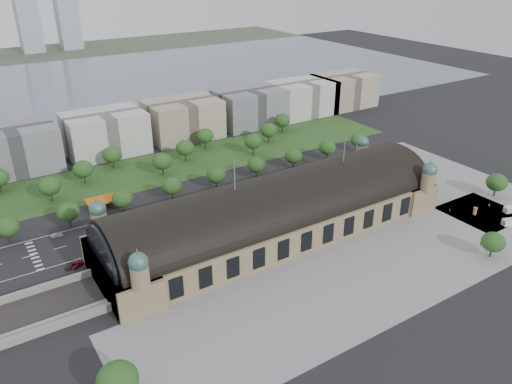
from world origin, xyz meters
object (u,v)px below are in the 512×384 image
traffic_car_5 (291,175)px  parked_car_6 (199,223)px  parked_car_0 (71,266)px  parked_car_4 (141,245)px  traffic_car_4 (222,203)px  traffic_car_6 (339,176)px  bus_mid (261,200)px  van_east (510,210)px  bus_west (212,214)px  pedestrian_5 (489,205)px  parked_car_1 (77,264)px  advertising_column (475,211)px  van_south (509,222)px  parked_car_3 (108,253)px  parked_car_2 (93,260)px  bus_east (281,192)px  parked_car_5 (138,240)px  petrol_station (103,200)px  pedestrian_4 (480,244)px  traffic_car_1 (57,235)px  pedestrian_2 (450,210)px

traffic_car_5 → parked_car_6: bearing=100.6°
parked_car_0 → parked_car_4: size_ratio=1.21×
traffic_car_5 → traffic_car_4: bearing=94.0°
traffic_car_6 → bus_mid: bus_mid is taller
parked_car_6 → van_east: van_east is taller
traffic_car_5 → traffic_car_6: traffic_car_5 is taller
bus_west → pedestrian_5: bus_west is taller
parked_car_1 → traffic_car_6: bearing=64.0°
bus_west → advertising_column: size_ratio=3.01×
bus_mid → van_south: bus_mid is taller
parked_car_3 → advertising_column: 161.35m
parked_car_2 → bus_mid: (81.48, 6.00, 0.94)m
bus_west → bus_mid: bearing=-85.6°
traffic_car_4 → traffic_car_6: (67.76, -5.98, -0.08)m
parked_car_2 → parked_car_4: 19.63m
bus_mid → bus_east: (12.77, 1.65, 0.17)m
traffic_car_6 → parked_car_5: bearing=-92.3°
parked_car_2 → advertising_column: bearing=45.1°
petrol_station → traffic_car_4: 55.83m
advertising_column → pedestrian_4: size_ratio=2.05×
traffic_car_4 → van_south: 128.35m
van_east → pedestrian_5: 9.12m
van_east → pedestrian_4: bearing=-151.2°
parked_car_5 → pedestrian_4: pedestrian_4 is taller
parked_car_6 → pedestrian_5: parked_car_6 is taller
parked_car_1 → bus_east: size_ratio=0.42×
petrol_station → traffic_car_1: bearing=-144.5°
advertising_column → pedestrian_2: advertising_column is taller
traffic_car_6 → bus_west: (-77.67, -3.01, 0.83)m
parked_car_4 → van_east: van_east is taller
traffic_car_5 → parked_car_6: size_ratio=0.86×
parked_car_1 → parked_car_4: parked_car_1 is taller
bus_west → bus_mid: size_ratio=0.87×
petrol_station → pedestrian_2: (132.16, -92.19, -2.13)m
parked_car_2 → bus_east: (94.25, 7.65, 1.11)m
petrol_station → pedestrian_5: bearing=-32.9°
parked_car_0 → parked_car_5: 28.42m
parked_car_0 → parked_car_5: size_ratio=0.80×
parked_car_6 → traffic_car_5: bearing=79.3°
parked_car_0 → parked_car_6: size_ratio=0.88×
parked_car_0 → parked_car_3: bearing=63.9°
bus_west → pedestrian_2: size_ratio=6.57×
traffic_car_5 → pedestrian_5: bearing=-150.6°
parked_car_6 → pedestrian_4: size_ratio=3.07×
parked_car_2 → pedestrian_5: 178.64m
van_east → pedestrian_5: size_ratio=4.53×
pedestrian_4 → traffic_car_1: bearing=-76.0°
parked_car_4 → parked_car_0: bearing=-122.3°
parked_car_0 → pedestrian_2: size_ratio=2.90×
traffic_car_6 → parked_car_3: (-127.02, -8.04, 0.05)m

